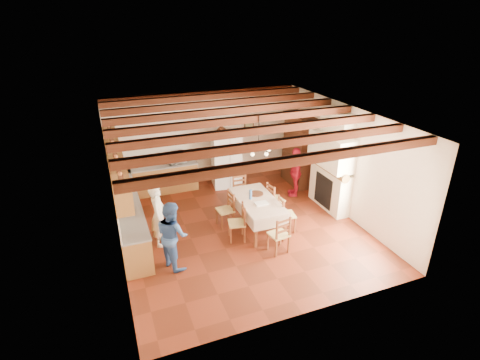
% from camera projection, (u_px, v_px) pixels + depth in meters
% --- Properties ---
extents(floor, '(6.00, 6.50, 0.02)m').
position_uv_depth(floor, '(241.00, 229.00, 9.80)').
color(floor, '#531F10').
rests_on(floor, ground).
extents(ceiling, '(6.00, 6.50, 0.02)m').
position_uv_depth(ceiling, '(241.00, 116.00, 8.55)').
color(ceiling, white).
rests_on(ceiling, ground).
extents(wall_back, '(6.00, 0.02, 3.00)m').
position_uv_depth(wall_back, '(204.00, 138.00, 11.94)').
color(wall_back, beige).
rests_on(wall_back, ground).
extents(wall_front, '(6.00, 0.02, 3.00)m').
position_uv_depth(wall_front, '(309.00, 248.00, 6.41)').
color(wall_front, beige).
rests_on(wall_front, ground).
extents(wall_left, '(0.02, 6.50, 3.00)m').
position_uv_depth(wall_left, '(113.00, 196.00, 8.19)').
color(wall_left, beige).
rests_on(wall_left, ground).
extents(wall_right, '(0.02, 6.50, 3.00)m').
position_uv_depth(wall_right, '(344.00, 160.00, 10.17)').
color(wall_right, beige).
rests_on(wall_right, ground).
extents(ceiling_beams, '(6.00, 6.30, 0.16)m').
position_uv_depth(ceiling_beams, '(241.00, 120.00, 8.59)').
color(ceiling_beams, '#3A170C').
rests_on(ceiling_beams, ground).
extents(lower_cabinets_left, '(0.60, 4.30, 0.86)m').
position_uv_depth(lower_cabinets_left, '(128.00, 214.00, 9.62)').
color(lower_cabinets_left, brown).
rests_on(lower_cabinets_left, ground).
extents(lower_cabinets_back, '(2.30, 0.60, 0.86)m').
position_uv_depth(lower_cabinets_back, '(160.00, 179.00, 11.62)').
color(lower_cabinets_back, brown).
rests_on(lower_cabinets_back, ground).
extents(countertop_left, '(0.62, 4.30, 0.04)m').
position_uv_depth(countertop_left, '(126.00, 198.00, 9.44)').
color(countertop_left, slate).
rests_on(countertop_left, lower_cabinets_left).
extents(countertop_back, '(2.34, 0.62, 0.04)m').
position_uv_depth(countertop_back, '(158.00, 166.00, 11.43)').
color(countertop_back, slate).
rests_on(countertop_back, lower_cabinets_back).
extents(backsplash_left, '(0.03, 4.30, 0.60)m').
position_uv_depth(backsplash_left, '(112.00, 189.00, 9.21)').
color(backsplash_left, white).
rests_on(backsplash_left, ground).
extents(backsplash_back, '(2.30, 0.03, 0.60)m').
position_uv_depth(backsplash_back, '(156.00, 153.00, 11.54)').
color(backsplash_back, white).
rests_on(backsplash_back, ground).
extents(upper_cabinets, '(0.35, 4.20, 0.70)m').
position_uv_depth(upper_cabinets, '(116.00, 163.00, 9.00)').
color(upper_cabinets, brown).
rests_on(upper_cabinets, ground).
extents(fireplace, '(0.56, 1.60, 2.80)m').
position_uv_depth(fireplace, '(330.00, 162.00, 10.28)').
color(fireplace, '#F0E8C8').
rests_on(fireplace, ground).
extents(wall_picture, '(0.34, 0.03, 0.42)m').
position_uv_depth(wall_picture, '(249.00, 122.00, 12.28)').
color(wall_picture, '#302417').
rests_on(wall_picture, ground).
extents(refrigerator, '(0.96, 0.83, 1.75)m').
position_uv_depth(refrigerator, '(226.00, 160.00, 11.88)').
color(refrigerator, white).
rests_on(refrigerator, floor).
extents(hutch, '(0.53, 1.27, 2.29)m').
position_uv_depth(hutch, '(298.00, 150.00, 11.92)').
color(hutch, '#3B2210').
rests_on(hutch, floor).
extents(dining_table, '(0.97, 1.86, 0.81)m').
position_uv_depth(dining_table, '(257.00, 203.00, 9.56)').
color(dining_table, white).
rests_on(dining_table, floor).
extents(chandelier, '(0.47, 0.47, 0.03)m').
position_uv_depth(chandelier, '(259.00, 146.00, 8.93)').
color(chandelier, black).
rests_on(chandelier, ground).
extents(chair_left_near, '(0.48, 0.50, 0.96)m').
position_uv_depth(chair_left_near, '(237.00, 222.00, 9.15)').
color(chair_left_near, brown).
rests_on(chair_left_near, floor).
extents(chair_left_far, '(0.43, 0.45, 0.96)m').
position_uv_depth(chair_left_far, '(225.00, 209.00, 9.74)').
color(chair_left_far, brown).
rests_on(chair_left_far, floor).
extents(chair_right_near, '(0.46, 0.47, 0.96)m').
position_uv_depth(chair_right_near, '(287.00, 214.00, 9.52)').
color(chair_right_near, brown).
rests_on(chair_right_near, floor).
extents(chair_right_far, '(0.46, 0.47, 0.96)m').
position_uv_depth(chair_right_far, '(275.00, 199.00, 10.28)').
color(chair_right_far, brown).
rests_on(chair_right_far, floor).
extents(chair_end_near, '(0.47, 0.46, 0.96)m').
position_uv_depth(chair_end_near, '(279.00, 234.00, 8.69)').
color(chair_end_near, brown).
rests_on(chair_end_near, floor).
extents(chair_end_far, '(0.44, 0.42, 0.96)m').
position_uv_depth(chair_end_far, '(241.00, 192.00, 10.66)').
color(chair_end_far, brown).
rests_on(chair_end_far, floor).
extents(person_man, '(0.52, 0.66, 1.57)m').
position_uv_depth(person_man, '(158.00, 215.00, 8.85)').
color(person_man, white).
rests_on(person_man, floor).
extents(person_woman_blue, '(0.82, 0.92, 1.56)m').
position_uv_depth(person_woman_blue, '(172.00, 235.00, 8.09)').
color(person_woman_blue, '#365B9B').
rests_on(person_woman_blue, floor).
extents(person_woman_red, '(0.71, 0.97, 1.53)m').
position_uv_depth(person_woman_red, '(295.00, 172.00, 11.29)').
color(person_woman_red, red).
rests_on(person_woman_red, floor).
extents(microwave, '(0.64, 0.50, 0.32)m').
position_uv_depth(microwave, '(176.00, 158.00, 11.54)').
color(microwave, silver).
rests_on(microwave, countertop_back).
extents(fridge_vase, '(0.29, 0.29, 0.30)m').
position_uv_depth(fridge_vase, '(222.00, 129.00, 11.41)').
color(fridge_vase, '#3B2210').
rests_on(fridge_vase, refrigerator).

